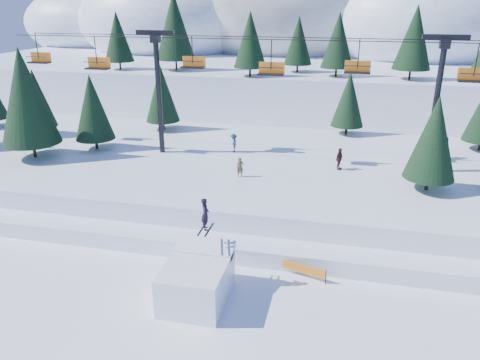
% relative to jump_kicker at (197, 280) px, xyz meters
% --- Properties ---
extents(ground, '(160.00, 160.00, 0.00)m').
position_rel_jump_kicker_xyz_m(ground, '(0.45, -1.27, -1.22)').
color(ground, white).
rests_on(ground, ground).
extents(mid_shelf, '(70.00, 22.00, 2.50)m').
position_rel_jump_kicker_xyz_m(mid_shelf, '(0.45, 16.73, 0.03)').
color(mid_shelf, white).
rests_on(mid_shelf, ground).
extents(berm, '(70.00, 6.00, 1.10)m').
position_rel_jump_kicker_xyz_m(berm, '(0.45, 6.73, -0.67)').
color(berm, white).
rests_on(berm, ground).
extents(mountain_ridge, '(119.00, 60.09, 26.46)m').
position_rel_jump_kicker_xyz_m(mountain_ridge, '(-4.64, 72.09, 8.42)').
color(mountain_ridge, white).
rests_on(mountain_ridge, ground).
extents(jump_kicker, '(3.23, 4.42, 5.29)m').
position_rel_jump_kicker_xyz_m(jump_kicker, '(0.00, 0.00, 0.00)').
color(jump_kicker, white).
rests_on(jump_kicker, ground).
extents(chairlift, '(46.90, 3.21, 10.28)m').
position_rel_jump_kicker_xyz_m(chairlift, '(1.03, 16.78, 8.10)').
color(chairlift, black).
rests_on(chairlift, mid_shelf).
extents(conifer_stand, '(63.47, 17.49, 9.31)m').
position_rel_jump_kicker_xyz_m(conifer_stand, '(4.22, 17.14, 5.75)').
color(conifer_stand, black).
rests_on(conifer_stand, mid_shelf).
extents(distant_skiers, '(18.63, 9.03, 1.88)m').
position_rel_jump_kicker_xyz_m(distant_skiers, '(5.75, 17.67, 2.15)').
color(distant_skiers, '#203F2B').
rests_on(distant_skiers, mid_shelf).
extents(banner_near, '(2.74, 0.86, 0.90)m').
position_rel_jump_kicker_xyz_m(banner_near, '(5.28, 3.38, -0.68)').
color(banner_near, black).
rests_on(banner_near, ground).
extents(banner_far, '(2.86, 0.07, 0.90)m').
position_rel_jump_kicker_xyz_m(banner_far, '(11.83, 4.27, -0.68)').
color(banner_far, black).
rests_on(banner_far, ground).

